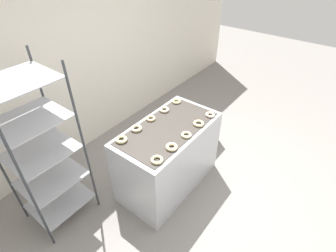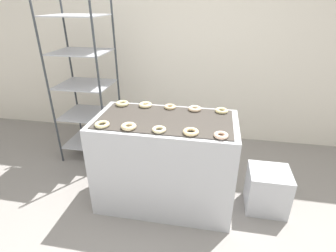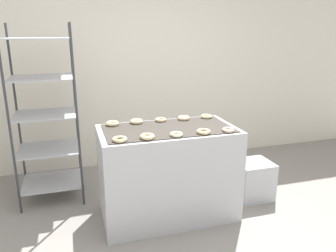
# 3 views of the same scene
# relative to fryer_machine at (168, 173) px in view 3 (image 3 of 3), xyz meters

# --- Properties ---
(ground_plane) EXTENTS (14.00, 14.00, 0.00)m
(ground_plane) POSITION_rel_fryer_machine_xyz_m (-0.00, -0.60, -0.46)
(ground_plane) COLOR gray
(wall_back) EXTENTS (8.00, 0.05, 2.80)m
(wall_back) POSITION_rel_fryer_machine_xyz_m (-0.00, 1.53, 0.94)
(wall_back) COLOR silver
(wall_back) RESTS_ON ground_plane
(fryer_machine) EXTENTS (1.31, 0.70, 0.92)m
(fryer_machine) POSITION_rel_fryer_machine_xyz_m (0.00, 0.00, 0.00)
(fryer_machine) COLOR #B7BABF
(fryer_machine) RESTS_ON ground_plane
(baking_rack_cart) EXTENTS (0.65, 0.57, 1.89)m
(baking_rack_cart) POSITION_rel_fryer_machine_xyz_m (-1.13, 0.73, 0.50)
(baking_rack_cart) COLOR #33383D
(baking_rack_cart) RESTS_ON ground_plane
(glaze_bin) EXTENTS (0.39, 0.36, 0.43)m
(glaze_bin) POSITION_rel_fryer_machine_xyz_m (1.01, 0.06, -0.25)
(glaze_bin) COLOR #B7BABF
(glaze_bin) RESTS_ON ground_plane
(donut_near_leftmost) EXTENTS (0.13, 0.13, 0.03)m
(donut_near_leftmost) POSITION_rel_fryer_machine_xyz_m (-0.50, -0.25, 0.48)
(donut_near_leftmost) COLOR beige
(donut_near_leftmost) RESTS_ON fryer_machine
(donut_near_left) EXTENTS (0.13, 0.13, 0.04)m
(donut_near_left) POSITION_rel_fryer_machine_xyz_m (-0.26, -0.25, 0.48)
(donut_near_left) COLOR beige
(donut_near_left) RESTS_ON fryer_machine
(donut_near_center) EXTENTS (0.12, 0.12, 0.03)m
(donut_near_center) POSITION_rel_fryer_machine_xyz_m (0.00, -0.25, 0.48)
(donut_near_center) COLOR beige
(donut_near_center) RESTS_ON fryer_machine
(donut_near_right) EXTENTS (0.13, 0.13, 0.03)m
(donut_near_right) POSITION_rel_fryer_machine_xyz_m (0.26, -0.25, 0.48)
(donut_near_right) COLOR beige
(donut_near_right) RESTS_ON fryer_machine
(donut_near_rightmost) EXTENTS (0.11, 0.11, 0.03)m
(donut_near_rightmost) POSITION_rel_fryer_machine_xyz_m (0.50, -0.26, 0.48)
(donut_near_rightmost) COLOR beige
(donut_near_rightmost) RESTS_ON fryer_machine
(donut_far_leftmost) EXTENTS (0.13, 0.13, 0.04)m
(donut_far_leftmost) POSITION_rel_fryer_machine_xyz_m (-0.49, 0.25, 0.48)
(donut_far_leftmost) COLOR beige
(donut_far_leftmost) RESTS_ON fryer_machine
(donut_far_left) EXTENTS (0.13, 0.13, 0.04)m
(donut_far_left) POSITION_rel_fryer_machine_xyz_m (-0.25, 0.26, 0.48)
(donut_far_left) COLOR beige
(donut_far_left) RESTS_ON fryer_machine
(donut_far_center) EXTENTS (0.11, 0.11, 0.03)m
(donut_far_center) POSITION_rel_fryer_machine_xyz_m (0.00, 0.26, 0.48)
(donut_far_center) COLOR beige
(donut_far_center) RESTS_ON fryer_machine
(donut_far_right) EXTENTS (0.13, 0.13, 0.03)m
(donut_far_right) POSITION_rel_fryer_machine_xyz_m (0.25, 0.25, 0.48)
(donut_far_right) COLOR beige
(donut_far_right) RESTS_ON fryer_machine
(donut_far_rightmost) EXTENTS (0.12, 0.12, 0.03)m
(donut_far_rightmost) POSITION_rel_fryer_machine_xyz_m (0.50, 0.25, 0.48)
(donut_far_rightmost) COLOR beige
(donut_far_rightmost) RESTS_ON fryer_machine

